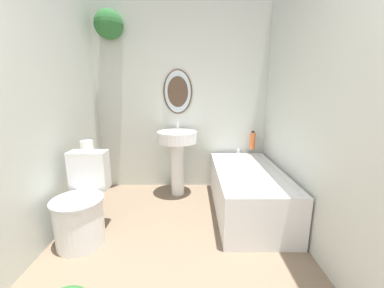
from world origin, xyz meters
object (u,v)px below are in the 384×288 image
Objects in this scene: bathtub at (248,190)px; shampoo_bottle at (252,141)px; toilet at (82,208)px; pedestal_sink at (177,149)px; toilet_paper_roll at (87,146)px.

shampoo_bottle is (0.19, 0.63, 0.42)m from bathtub.
pedestal_sink is at bearing 50.77° from toilet.
pedestal_sink is 0.99m from bathtub.
pedestal_sink reaches higher than shampoo_bottle.
bathtub is at bearing 17.70° from toilet.
pedestal_sink is 0.66× the size of bathtub.
toilet_paper_roll reaches higher than toilet.
shampoo_bottle is at bearing 9.60° from pedestal_sink.
pedestal_sink reaches higher than toilet_paper_roll.
pedestal_sink reaches higher than toilet.
shampoo_bottle is (1.79, 1.14, 0.38)m from toilet.
toilet is at bearing -129.23° from pedestal_sink.
bathtub is 5.80× the size of shampoo_bottle.
bathtub is at bearing -106.51° from shampoo_bottle.
toilet_paper_roll is (-0.00, 0.22, 0.52)m from toilet.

